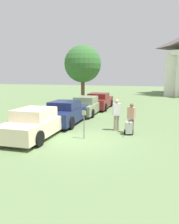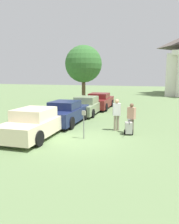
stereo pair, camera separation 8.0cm
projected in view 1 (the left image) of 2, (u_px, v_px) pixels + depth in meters
The scene contains 10 objects.
ground_plane at pixel (80, 140), 10.81m from camera, with size 120.00×120.00×0.00m, color #607A4C.
parked_car_cream at pixel (36, 123), 11.26m from camera, with size 2.34×4.92×1.50m.
parked_car_navy at pixel (66, 113), 14.42m from camera, with size 2.32×4.84×1.51m.
parked_car_sage at pixel (87, 106), 18.01m from camera, with size 2.24×4.99×1.47m.
parked_car_maroon at pixel (99, 101), 21.11m from camera, with size 2.41×5.21×1.50m.
parking_meter at pixel (84, 119), 10.83m from camera, with size 0.18×0.09×1.43m.
person_worker at pixel (117, 113), 12.50m from camera, with size 0.47×0.38×1.82m.
person_supervisor at pixel (131, 116), 11.93m from camera, with size 0.47×0.36×1.66m.
equipment_cart at pixel (129, 128), 11.70m from camera, with size 0.53×1.00×1.00m.
shade_tree at pixel (83, 64), 25.55m from camera, with size 4.31×4.31×6.67m.
Camera 1 is at (4.04, -9.64, 3.12)m, focal length 35.00 mm.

